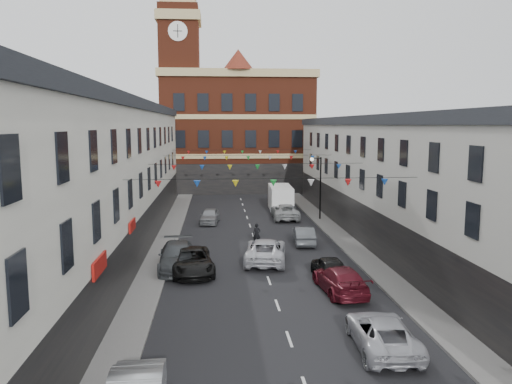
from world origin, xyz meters
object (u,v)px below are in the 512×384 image
object	(u,v)px
car_left_c	(192,261)
car_right_f	(285,211)
car_right_d	(330,267)
pedestrian	(257,234)
car_right_e	(304,235)
car_right_b	(382,333)
moving_car	(265,250)
car_right_c	(340,280)
car_left_d	(177,257)
car_left_e	(210,216)
street_lamp	(318,179)
white_van	(281,198)

from	to	relation	value
car_left_c	car_right_f	distance (m)	18.87
car_right_d	pedestrian	bearing A→B (deg)	-68.52
car_right_e	pedestrian	distance (m)	3.59
car_right_b	moving_car	size ratio (longest dim) A/B	0.88
car_left_c	car_right_e	bearing A→B (deg)	33.67
car_right_c	car_right_e	xyz separation A→B (m)	(0.00, 11.14, -0.04)
car_left_c	moving_car	distance (m)	5.19
car_right_b	pedestrian	world-z (taller)	pedestrian
car_left_d	car_right_d	bearing A→B (deg)	-19.21
car_right_f	pedestrian	distance (m)	10.80
car_left_d	car_left_e	xyz separation A→B (m)	(1.87, 14.66, -0.12)
car_left_d	car_right_e	size ratio (longest dim) A/B	1.36
pedestrian	street_lamp	bearing A→B (deg)	70.81
car_left_e	car_right_c	bearing A→B (deg)	-63.99
car_left_c	car_right_c	xyz separation A→B (m)	(8.13, -4.26, -0.02)
car_right_c	car_right_e	bearing A→B (deg)	-94.58
car_right_c	car_right_d	bearing A→B (deg)	-94.58
street_lamp	car_right_d	distance (m)	18.43
moving_car	pedestrian	distance (m)	4.71
car_right_f	car_right_d	bearing A→B (deg)	92.42
car_left_c	car_right_b	world-z (taller)	car_left_c
car_left_d	car_right_e	bearing A→B (deg)	30.75
car_right_e	moving_car	size ratio (longest dim) A/B	0.74
street_lamp	car_right_b	world-z (taller)	street_lamp
car_right_c	car_left_d	bearing A→B (deg)	-34.25
street_lamp	pedestrian	size ratio (longest dim) A/B	3.66
car_right_d	moving_car	bearing A→B (deg)	-50.23
car_right_b	pedestrian	xyz separation A→B (m)	(-3.59, 17.95, 0.13)
pedestrian	car_right_d	bearing A→B (deg)	-51.42
car_right_e	white_van	xyz separation A→B (m)	(0.20, 15.12, 0.61)
car_right_f	white_van	xyz separation A→B (m)	(0.20, 4.97, 0.55)
car_left_c	car_left_d	distance (m)	1.31
moving_car	white_van	world-z (taller)	white_van
moving_car	white_van	bearing A→B (deg)	-92.31
moving_car	car_left_d	bearing A→B (deg)	20.22
street_lamp	white_van	size ratio (longest dim) A/B	1.03
car_right_f	street_lamp	bearing A→B (deg)	165.07
white_van	car_left_e	bearing A→B (deg)	-136.77
car_right_b	car_right_f	world-z (taller)	car_right_f
car_right_b	white_van	xyz separation A→B (m)	(0.20, 33.10, 0.60)
moving_car	pedestrian	xyz separation A→B (m)	(-0.19, 4.71, 0.04)
car_left_c	car_right_d	size ratio (longest dim) A/B	1.33
street_lamp	white_van	world-z (taller)	street_lamp
white_van	street_lamp	bearing A→B (deg)	-62.72
car_right_b	moving_car	world-z (taller)	moving_car
car_right_b	car_right_f	distance (m)	28.13
moving_car	car_right_b	bearing A→B (deg)	112.39
car_right_d	street_lamp	bearing A→B (deg)	-100.42
white_van	moving_car	bearing A→B (deg)	-98.03
car_left_e	white_van	world-z (taller)	white_van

